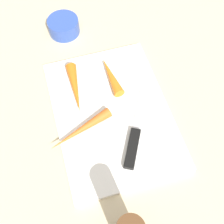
# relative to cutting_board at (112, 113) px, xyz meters

# --- Properties ---
(ground_plane) EXTENTS (1.40, 1.40, 0.00)m
(ground_plane) POSITION_rel_cutting_board_xyz_m (0.00, 0.00, -0.01)
(ground_plane) COLOR #C6B793
(cutting_board) EXTENTS (0.36, 0.26, 0.01)m
(cutting_board) POSITION_rel_cutting_board_xyz_m (0.00, 0.00, 0.00)
(cutting_board) COLOR white
(cutting_board) RESTS_ON ground_plane
(knife) EXTENTS (0.19, 0.11, 0.01)m
(knife) POSITION_rel_cutting_board_xyz_m (0.09, 0.02, 0.01)
(knife) COLOR #B7B7BC
(knife) RESTS_ON cutting_board
(carrot_medium) EXTENTS (0.13, 0.03, 0.03)m
(carrot_medium) POSITION_rel_cutting_board_xyz_m (-0.08, -0.07, 0.02)
(carrot_medium) COLOR orange
(carrot_medium) RESTS_ON cutting_board
(carrot_shortest) EXTENTS (0.11, 0.04, 0.03)m
(carrot_shortest) POSITION_rel_cutting_board_xyz_m (-0.09, 0.02, 0.02)
(carrot_shortest) COLOR orange
(carrot_shortest) RESTS_ON cutting_board
(carrot_longest) EXTENTS (0.07, 0.15, 0.02)m
(carrot_longest) POSITION_rel_cutting_board_xyz_m (0.03, -0.08, 0.02)
(carrot_longest) COLOR orange
(carrot_longest) RESTS_ON cutting_board
(small_bowl) EXTENTS (0.08, 0.08, 0.04)m
(small_bowl) POSITION_rel_cutting_board_xyz_m (-0.29, -0.05, 0.01)
(small_bowl) COLOR #3351B2
(small_bowl) RESTS_ON ground_plane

